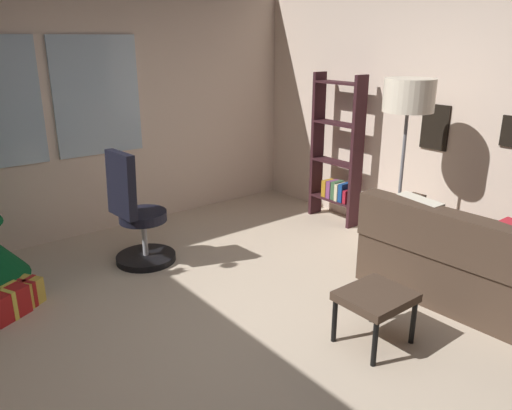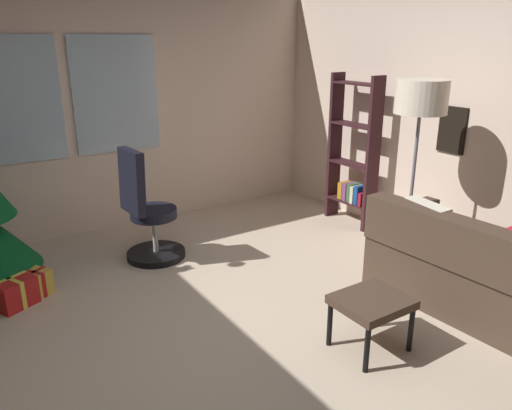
% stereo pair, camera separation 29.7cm
% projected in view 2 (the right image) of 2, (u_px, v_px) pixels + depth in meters
% --- Properties ---
extents(ground_plane, '(5.02, 5.43, 0.10)m').
position_uv_depth(ground_plane, '(243.00, 348.00, 3.50)').
color(ground_plane, beige).
extents(wall_back_with_windows, '(5.02, 0.12, 2.65)m').
position_uv_depth(wall_back_with_windows, '(102.00, 107.00, 5.24)').
color(wall_back_with_windows, beige).
rests_on(wall_back_with_windows, ground_plane).
extents(wall_right_with_frames, '(0.12, 5.43, 2.65)m').
position_uv_depth(wall_right_with_frames, '(487.00, 121.00, 4.39)').
color(wall_right_with_frames, beige).
rests_on(wall_right_with_frames, ground_plane).
extents(couch, '(1.56, 1.86, 0.81)m').
position_uv_depth(couch, '(512.00, 279.00, 3.76)').
color(couch, '#463428').
rests_on(couch, ground_plane).
extents(footstool, '(0.47, 0.41, 0.39)m').
position_uv_depth(footstool, '(372.00, 305.00, 3.32)').
color(footstool, '#463428').
rests_on(footstool, ground_plane).
extents(gift_box_red, '(0.40, 0.41, 0.24)m').
position_uv_depth(gift_box_red, '(11.00, 291.00, 3.95)').
color(gift_box_red, red).
rests_on(gift_box_red, ground_plane).
extents(gift_box_gold, '(0.28, 0.27, 0.22)m').
position_uv_depth(gift_box_gold, '(36.00, 284.00, 4.09)').
color(gift_box_gold, gold).
rests_on(gift_box_gold, ground_plane).
extents(office_chair, '(0.56, 0.56, 1.09)m').
position_uv_depth(office_chair, '(148.00, 218.00, 4.67)').
color(office_chair, black).
rests_on(office_chair, ground_plane).
extents(bookshelf, '(0.18, 0.64, 1.67)m').
position_uv_depth(bookshelf, '(353.00, 160.00, 5.52)').
color(bookshelf, '#34181D').
rests_on(bookshelf, ground_plane).
extents(floor_lamp, '(0.44, 0.44, 1.70)m').
position_uv_depth(floor_lamp, '(420.00, 107.00, 4.15)').
color(floor_lamp, slate).
rests_on(floor_lamp, ground_plane).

